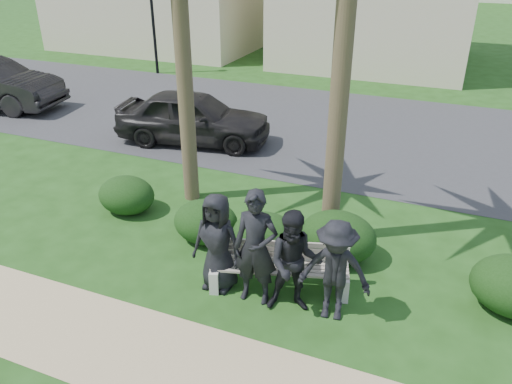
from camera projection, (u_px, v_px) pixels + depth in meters
ground at (232, 286)px, 8.09m from camera, size 160.00×160.00×0.00m
footpath at (175, 364)px, 6.60m from camera, size 30.00×1.60×0.01m
asphalt_street at (346, 131)px, 14.70m from camera, size 160.00×8.00×0.01m
park_bench at (280, 271)px, 7.88m from camera, size 2.30×1.09×0.76m
man_a at (217, 243)px, 7.73m from camera, size 0.81×0.54×1.64m
man_b at (256, 248)px, 7.40m from camera, size 0.72×0.50×1.87m
man_c at (295, 263)px, 7.24m from camera, size 0.96×0.85×1.66m
man_d at (335, 271)px, 7.09m from camera, size 1.10×0.72×1.61m
hedge_a at (126, 194)px, 10.17m from camera, size 1.19×0.98×0.77m
hedge_c at (206, 221)px, 9.18m from camera, size 1.22×1.01×0.80m
hedge_d at (265, 234)px, 8.78m from camera, size 1.20×0.99×0.78m
hedge_e at (338, 235)px, 8.64m from camera, size 1.35×1.12×0.88m
car_a at (193, 117)px, 13.55m from camera, size 4.40×2.35×1.43m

